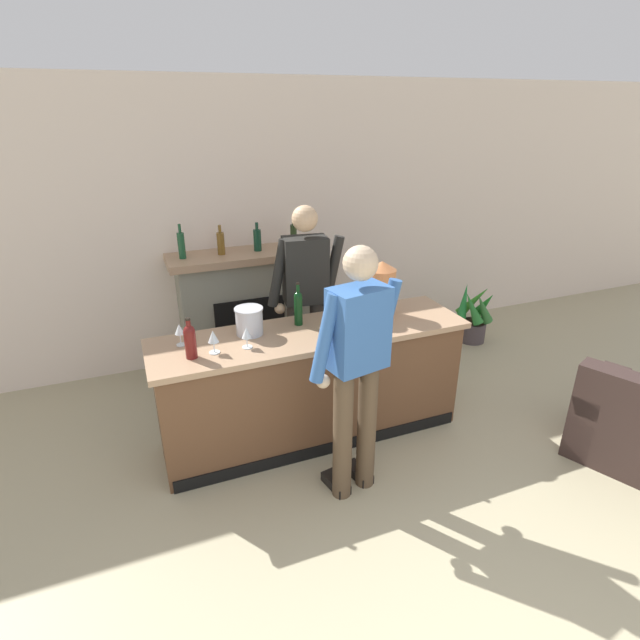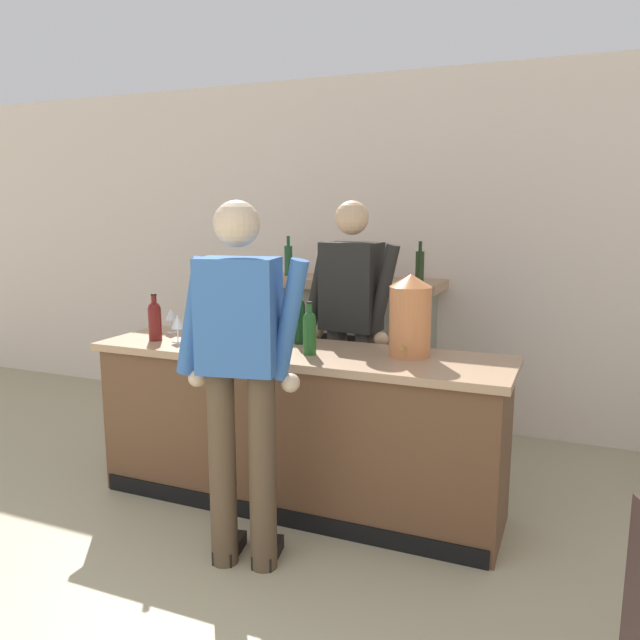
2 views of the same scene
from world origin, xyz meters
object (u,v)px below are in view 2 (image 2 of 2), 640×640
at_px(wine_glass_by_dispenser, 177,323).
at_px(wine_glass_mid_counter, 171,316).
at_px(person_customer, 240,371).
at_px(ice_bucket_steel, 239,323).
at_px(wine_bottle_rose_blush, 155,319).
at_px(person_bartender, 351,327).
at_px(wine_bottle_cabernet_heavy, 310,331).
at_px(wine_glass_back_row, 210,328).
at_px(copper_dispenser, 410,315).
at_px(wine_bottle_burgundy_dark, 299,319).
at_px(fireplace_stone, 352,350).

distance_m(wine_glass_by_dispenser, wine_glass_mid_counter, 0.29).
xyz_separation_m(person_customer, wine_glass_by_dispenser, (-0.78, 0.61, 0.07)).
xyz_separation_m(ice_bucket_steel, wine_bottle_rose_blush, (-0.46, -0.22, 0.03)).
height_order(person_bartender, wine_bottle_cabernet_heavy, person_bartender).
relative_size(person_bartender, wine_bottle_cabernet_heavy, 6.02).
bearing_deg(wine_glass_back_row, ice_bucket_steel, 70.79).
distance_m(copper_dispenser, wine_bottle_rose_blush, 1.55).
xyz_separation_m(copper_dispenser, wine_bottle_burgundy_dark, (-0.68, 0.05, -0.08)).
relative_size(ice_bucket_steel, wine_glass_back_row, 1.38).
bearing_deg(wine_glass_mid_counter, wine_bottle_cabernet_heavy, -10.65).
xyz_separation_m(wine_bottle_rose_blush, wine_bottle_burgundy_dark, (0.85, 0.25, 0.02)).
distance_m(person_customer, person_bartender, 1.21).
bearing_deg(wine_glass_mid_counter, wine_glass_by_dispenser, -46.53).
relative_size(wine_bottle_rose_blush, wine_glass_by_dispenser, 1.72).
bearing_deg(person_customer, ice_bucket_steel, 120.28).
distance_m(fireplace_stone, wine_bottle_cabernet_heavy, 1.61).
bearing_deg(copper_dispenser, wine_bottle_rose_blush, -172.58).
relative_size(copper_dispenser, wine_glass_back_row, 2.92).
bearing_deg(person_customer, copper_dispenser, 53.38).
bearing_deg(wine_bottle_cabernet_heavy, wine_glass_by_dispenser, -179.46).
xyz_separation_m(wine_bottle_cabernet_heavy, wine_bottle_burgundy_dark, (-0.17, 0.23, 0.02)).
height_order(person_customer, wine_glass_by_dispenser, person_customer).
relative_size(person_customer, wine_bottle_rose_blush, 6.12).
xyz_separation_m(person_bartender, wine_glass_by_dispenser, (-0.89, -0.59, 0.06)).
height_order(person_customer, wine_glass_mid_counter, person_customer).
xyz_separation_m(fireplace_stone, wine_glass_by_dispenser, (-0.57, -1.52, 0.44)).
xyz_separation_m(ice_bucket_steel, wine_bottle_cabernet_heavy, (0.56, -0.20, 0.03)).
bearing_deg(person_bartender, wine_bottle_rose_blush, -149.78).
bearing_deg(person_customer, fireplace_stone, 95.76).
height_order(person_bartender, wine_glass_mid_counter, person_bartender).
height_order(person_customer, wine_bottle_burgundy_dark, person_customer).
height_order(copper_dispenser, wine_glass_mid_counter, copper_dispenser).
relative_size(person_customer, ice_bucket_steel, 8.33).
distance_m(person_bartender, wine_bottle_burgundy_dark, 0.42).
bearing_deg(copper_dispenser, wine_bottle_burgundy_dark, 175.59).
distance_m(wine_bottle_rose_blush, wine_glass_back_row, 0.38).
height_order(wine_bottle_burgundy_dark, wine_glass_mid_counter, wine_bottle_burgundy_dark).
height_order(fireplace_stone, person_customer, person_customer).
bearing_deg(person_bartender, wine_bottle_cabernet_heavy, -92.57).
height_order(person_bartender, wine_glass_back_row, person_bartender).
height_order(ice_bucket_steel, wine_glass_back_row, ice_bucket_steel).
distance_m(ice_bucket_steel, wine_glass_by_dispenser, 0.37).
relative_size(copper_dispenser, ice_bucket_steel, 2.12).
height_order(wine_bottle_burgundy_dark, wine_glass_by_dispenser, wine_bottle_burgundy_dark).
bearing_deg(fireplace_stone, person_customer, -84.24).
height_order(fireplace_stone, ice_bucket_steel, fireplace_stone).
height_order(fireplace_stone, wine_bottle_burgundy_dark, fireplace_stone).
bearing_deg(copper_dispenser, wine_glass_mid_counter, 179.24).
height_order(person_customer, wine_glass_back_row, person_customer).
xyz_separation_m(wine_bottle_cabernet_heavy, wine_glass_back_row, (-0.63, -0.01, -0.03)).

